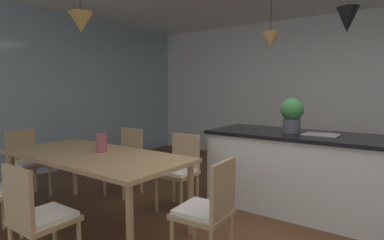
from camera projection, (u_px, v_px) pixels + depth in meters
wall_back_kitchen at (349, 92)px, 5.35m from camera, size 10.00×0.12×2.70m
window_wall_left_glazing at (40, 92)px, 5.08m from camera, size 0.06×8.40×2.70m
dining_table at (94, 160)px, 3.19m from camera, size 2.05×0.94×0.74m
chair_window_end at (27, 161)px, 4.03m from camera, size 0.42×0.42×0.87m
chair_kitchen_end at (208, 209)px, 2.40m from camera, size 0.43×0.43×0.87m
chair_near_right at (38, 217)px, 2.27m from camera, size 0.40×0.40×0.87m
chair_far_left at (125, 158)px, 4.16m from camera, size 0.43×0.43×0.87m
chair_far_right at (180, 169)px, 3.63m from camera, size 0.42×0.42×0.87m
kitchen_island at (301, 171)px, 3.57m from camera, size 2.10×0.88×0.91m
pendant_over_table at (81, 22)px, 2.96m from camera, size 0.23×0.23×0.76m
pendant_over_island_main at (270, 40)px, 3.65m from camera, size 0.21×0.21×0.82m
pendant_over_island_aux at (347, 20)px, 3.17m from camera, size 0.22×0.22×0.72m
potted_plant_on_island at (292, 114)px, 3.58m from camera, size 0.26×0.26×0.40m
vase_on_dining_table at (101, 143)px, 3.27m from camera, size 0.11×0.11×0.19m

